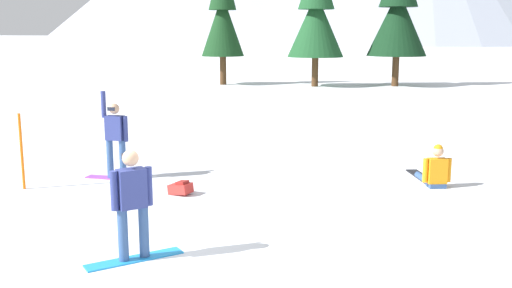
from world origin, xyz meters
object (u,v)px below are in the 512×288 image
(pine_tree_slender, at_px, (316,13))
(pine_tree_broad, at_px, (398,10))
(snowboarder_background, at_px, (434,171))
(trail_marker_pole, at_px, (22,152))
(snowboarder_foreground, at_px, (132,203))
(snowboarder_midground, at_px, (115,138))
(backpack_red, at_px, (181,188))
(pine_tree_twin, at_px, (222,13))

(pine_tree_slender, bearing_deg, pine_tree_broad, 23.34)
(snowboarder_background, xyz_separation_m, trail_marker_pole, (-8.19, -3.50, 0.49))
(snowboarder_foreground, distance_m, pine_tree_slender, 29.13)
(pine_tree_broad, bearing_deg, snowboarder_midground, -95.39)
(snowboarder_midground, height_order, pine_tree_broad, pine_tree_broad)
(snowboarder_background, relative_size, pine_tree_slender, 0.21)
(snowboarder_midground, distance_m, backpack_red, 2.26)
(snowboarder_background, xyz_separation_m, pine_tree_twin, (-14.76, 21.41, 4.13))
(snowboarder_foreground, xyz_separation_m, snowboarder_midground, (-3.09, 4.10, 0.08))
(trail_marker_pole, height_order, pine_tree_slender, pine_tree_slender)
(trail_marker_pole, bearing_deg, pine_tree_slender, 91.70)
(backpack_red, distance_m, pine_tree_broad, 27.34)
(snowboarder_midground, bearing_deg, pine_tree_slender, 94.97)
(pine_tree_broad, bearing_deg, trail_marker_pole, -97.85)
(backpack_red, distance_m, pine_tree_twin, 26.40)
(snowboarder_midground, relative_size, snowboarder_background, 1.17)
(snowboarder_foreground, relative_size, snowboarder_midground, 0.83)
(snowboarder_foreground, xyz_separation_m, snowboarder_background, (3.75, 6.11, -0.55))
(snowboarder_background, xyz_separation_m, pine_tree_slender, (-8.96, 22.32, 4.14))
(pine_tree_broad, bearing_deg, pine_tree_twin, -164.46)
(snowboarder_background, distance_m, pine_tree_broad, 25.06)
(snowboarder_foreground, bearing_deg, trail_marker_pole, 149.51)
(snowboarder_midground, distance_m, snowboarder_background, 7.16)
(backpack_red, relative_size, trail_marker_pole, 0.33)
(snowboarder_midground, distance_m, pine_tree_twin, 24.97)
(trail_marker_pole, bearing_deg, pine_tree_broad, 82.15)
(snowboarder_background, height_order, pine_tree_twin, pine_tree_twin)
(backpack_red, height_order, pine_tree_broad, pine_tree_broad)
(backpack_red, bearing_deg, snowboarder_foreground, -72.56)
(pine_tree_broad, bearing_deg, snowboarder_background, -79.83)
(pine_tree_twin, bearing_deg, pine_tree_broad, 15.54)
(pine_tree_twin, bearing_deg, trail_marker_pole, -75.23)
(trail_marker_pole, bearing_deg, pine_tree_twin, 104.77)
(trail_marker_pole, bearing_deg, backpack_red, 13.92)
(trail_marker_pole, xyz_separation_m, pine_tree_twin, (-6.57, 24.91, 3.64))
(snowboarder_background, relative_size, backpack_red, 3.16)
(trail_marker_pole, height_order, pine_tree_broad, pine_tree_broad)
(snowboarder_foreground, relative_size, trail_marker_pole, 1.01)
(pine_tree_twin, bearing_deg, pine_tree_slender, 8.90)
(backpack_red, distance_m, trail_marker_pole, 3.52)
(snowboarder_background, xyz_separation_m, backpack_red, (-4.84, -2.67, -0.19))
(pine_tree_slender, bearing_deg, trail_marker_pole, -88.30)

